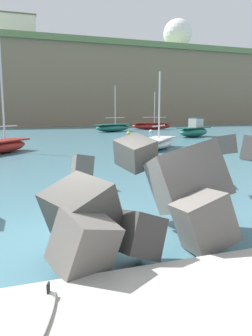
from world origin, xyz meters
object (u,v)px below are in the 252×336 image
(boat_near_right, at_px, (2,145))
(station_building_east, at_px, (16,30))
(boat_near_centre, at_px, (194,130))
(boat_far_centre, at_px, (113,128))
(boat_far_right, at_px, (157,143))
(mooring_buoy_inner, at_px, (151,131))
(mooring_buoy_middle, at_px, (128,133))
(radar_dome, at_px, (178,36))
(station_building_annex, at_px, (80,46))
(boat_far_left, at_px, (152,126))

(boat_near_right, relative_size, station_building_east, 0.94)
(boat_near_centre, distance_m, boat_far_centre, 14.17)
(boat_near_right, height_order, boat_far_right, boat_near_right)
(mooring_buoy_inner, height_order, mooring_buoy_middle, same)
(boat_near_centre, relative_size, boat_far_centre, 0.81)
(mooring_buoy_middle, bearing_deg, station_building_east, 104.47)
(radar_dome, distance_m, station_building_annex, 28.46)
(boat_far_centre, bearing_deg, boat_far_left, 27.79)
(boat_near_right, xyz_separation_m, radar_dome, (46.81, 65.08, 23.45))
(boat_near_centre, bearing_deg, station_building_east, 109.40)
(station_building_east, bearing_deg, boat_near_right, -93.22)
(boat_far_centre, relative_size, radar_dome, 0.57)
(station_building_annex, bearing_deg, boat_near_centre, -88.80)
(boat_far_right, distance_m, radar_dome, 78.90)
(boat_far_right, height_order, station_building_east, station_building_east)
(boat_near_right, relative_size, mooring_buoy_middle, 17.77)
(boat_far_left, height_order, mooring_buoy_inner, boat_far_left)
(boat_near_centre, height_order, radar_dome, radar_dome)
(boat_far_right, bearing_deg, boat_far_centre, 80.88)
(boat_near_centre, height_order, mooring_buoy_inner, boat_near_centre)
(mooring_buoy_inner, distance_m, mooring_buoy_middle, 5.12)
(boat_near_right, relative_size, station_building_annex, 1.32)
(boat_far_left, bearing_deg, mooring_buoy_middle, -124.61)
(boat_far_centre, height_order, station_building_annex, station_building_annex)
(boat_near_right, distance_m, station_building_annex, 70.09)
(boat_far_right, height_order, radar_dome, radar_dome)
(boat_near_centre, distance_m, boat_far_right, 13.70)
(boat_far_right, bearing_deg, mooring_buoy_middle, 78.01)
(boat_near_centre, distance_m, boat_near_right, 21.89)
(mooring_buoy_inner, distance_m, station_building_annex, 51.17)
(boat_far_centre, bearing_deg, boat_near_centre, -67.65)
(boat_far_right, distance_m, mooring_buoy_inner, 19.93)
(mooring_buoy_middle, distance_m, radar_dome, 64.78)
(mooring_buoy_middle, bearing_deg, boat_far_right, -101.99)
(mooring_buoy_inner, xyz_separation_m, station_building_annex, (0.46, 47.40, 19.27))
(boat_near_centre, bearing_deg, boat_far_left, 82.17)
(boat_near_right, xyz_separation_m, station_building_east, (3.18, 56.56, 19.94))
(radar_dome, xyz_separation_m, station_building_east, (-43.62, -8.52, -3.51))
(boat_far_left, distance_m, station_building_east, 40.86)
(boat_far_centre, bearing_deg, radar_dome, 52.93)
(mooring_buoy_inner, bearing_deg, boat_near_centre, -78.88)
(boat_near_right, height_order, station_building_east, station_building_east)
(boat_far_centre, bearing_deg, station_building_annex, 84.33)
(boat_near_centre, relative_size, mooring_buoy_middle, 11.80)
(boat_near_centre, height_order, boat_far_left, boat_far_left)
(boat_near_right, bearing_deg, station_building_east, 86.78)
(station_building_east, bearing_deg, station_building_annex, 28.03)
(boat_near_centre, xyz_separation_m, boat_far_left, (2.36, 17.19, -0.13))
(mooring_buoy_inner, bearing_deg, boat_far_centre, 127.77)
(boat_far_left, height_order, boat_far_centre, boat_far_centre)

